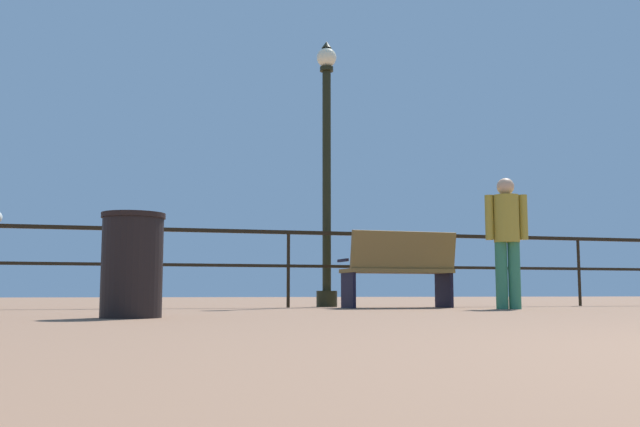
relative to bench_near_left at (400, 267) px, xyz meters
The scene contains 5 objects.
pier_railing 0.76m from the bench_near_left, 106.00° to the left, with size 24.45×0.05×1.02m.
bench_near_left is the anchor object (origin of this frame).
lamppost_center 1.88m from the bench_near_left, 125.60° to the left, with size 0.29×0.29×3.79m.
person_by_bench 1.43m from the bench_near_left, 42.86° to the right, with size 0.48×0.30×1.57m.
trash_bin 4.35m from the bench_near_left, 140.10° to the right, with size 0.49×0.49×0.82m.
Camera 1 is at (-3.18, -0.78, 0.20)m, focal length 39.96 mm.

